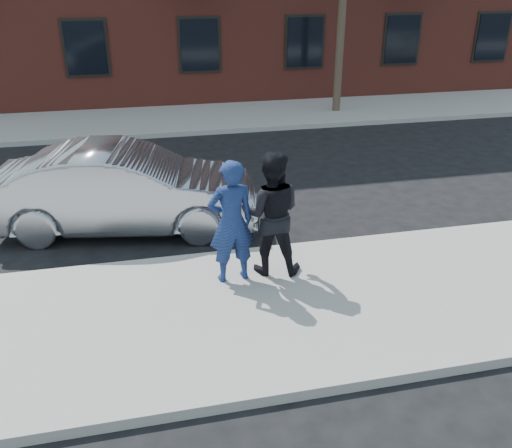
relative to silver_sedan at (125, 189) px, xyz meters
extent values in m
plane|color=black|center=(2.62, -3.20, -0.81)|extent=(100.00, 100.00, 0.00)
cube|color=gray|center=(2.62, -3.45, -0.73)|extent=(50.00, 3.50, 0.15)
cube|color=#999691|center=(2.62, -1.65, -0.73)|extent=(50.00, 0.10, 0.15)
cube|color=gray|center=(2.62, 8.05, -0.73)|extent=(50.00, 3.50, 0.15)
cube|color=#999691|center=(2.62, 6.25, -0.73)|extent=(50.00, 0.10, 0.15)
cube|color=black|center=(6.52, 9.74, 1.39)|extent=(1.30, 0.06, 1.70)
cube|color=black|center=(14.12, 9.74, 1.39)|extent=(1.30, 0.06, 1.70)
cylinder|color=#3D3024|center=(7.12, 7.80, 1.44)|extent=(0.26, 0.26, 4.20)
imported|color=#999BA3|center=(0.00, 0.00, 0.00)|extent=(5.14, 2.52, 1.62)
imported|color=navy|center=(1.57, -2.54, 0.31)|extent=(0.76, 0.54, 1.94)
cube|color=black|center=(1.49, -2.33, 0.55)|extent=(0.08, 0.13, 0.08)
imported|color=black|center=(2.21, -2.41, 0.33)|extent=(1.12, 0.97, 1.98)
cube|color=black|center=(2.12, -2.20, 0.48)|extent=(0.08, 0.14, 0.06)
camera|label=1|loc=(0.32, -9.78, 3.71)|focal=38.00mm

